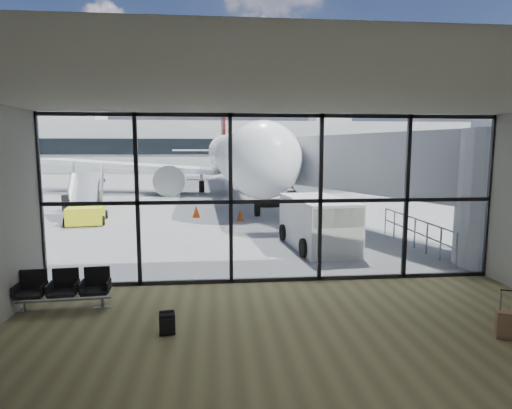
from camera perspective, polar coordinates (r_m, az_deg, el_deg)
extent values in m
plane|color=slate|center=(51.30, -3.64, 3.36)|extent=(220.00, 220.00, 0.00)
cube|color=brown|center=(8.15, 6.75, -18.63)|extent=(12.00, 8.00, 0.01)
cube|color=silver|center=(7.39, 7.29, 14.53)|extent=(12.00, 8.00, 0.02)
cube|color=#BABAB5|center=(3.77, 20.53, -13.62)|extent=(12.00, 0.02, 4.50)
cube|color=white|center=(11.34, 2.67, 0.67)|extent=(12.00, 0.04, 4.50)
cube|color=black|center=(11.80, 2.61, -9.95)|extent=(12.00, 0.12, 0.10)
cube|color=black|center=(11.35, 2.67, 0.42)|extent=(12.00, 0.12, 0.10)
cube|color=black|center=(11.30, 2.74, 11.77)|extent=(12.00, 0.12, 0.10)
cube|color=black|center=(12.07, -26.82, 0.28)|extent=(0.10, 0.12, 4.50)
cube|color=black|center=(11.41, -15.53, 0.45)|extent=(0.10, 0.12, 4.50)
cube|color=black|center=(11.24, -3.40, 0.60)|extent=(0.10, 0.12, 4.50)
cube|color=black|center=(11.57, 8.57, 0.73)|extent=(0.10, 0.12, 4.50)
cube|color=black|center=(12.37, 19.42, 0.82)|extent=(0.10, 0.12, 4.50)
cube|color=black|center=(13.56, 28.66, 0.87)|extent=(0.10, 0.12, 4.50)
cylinder|color=#999C9E|center=(15.07, 30.29, 0.76)|extent=(2.80, 2.80, 4.20)
cube|color=#999C9E|center=(20.12, 12.41, 5.57)|extent=(7.45, 14.81, 2.40)
cube|color=#999C9E|center=(26.39, 2.19, 6.12)|extent=(2.60, 2.20, 2.60)
cylinder|color=gray|center=(26.43, 0.45, 1.56)|extent=(0.20, 0.20, 1.80)
cylinder|color=gray|center=(26.64, 3.87, 1.59)|extent=(0.20, 0.20, 1.80)
cylinder|color=black|center=(26.59, 2.16, 0.19)|extent=(1.80, 0.56, 0.56)
cylinder|color=gray|center=(14.27, 25.11, -5.56)|extent=(0.06, 0.06, 1.10)
cylinder|color=gray|center=(15.04, 23.37, -4.84)|extent=(0.06, 0.06, 1.10)
cylinder|color=gray|center=(15.81, 21.81, -4.18)|extent=(0.06, 0.06, 1.10)
cylinder|color=gray|center=(16.60, 20.39, -3.59)|extent=(0.06, 0.06, 1.10)
cylinder|color=gray|center=(17.40, 19.11, -3.04)|extent=(0.06, 0.06, 1.10)
cylinder|color=gray|center=(18.21, 17.94, -2.55)|extent=(0.06, 0.06, 1.10)
cylinder|color=gray|center=(19.03, 16.87, -2.09)|extent=(0.06, 0.06, 1.10)
cylinder|color=gray|center=(16.51, 20.47, -1.78)|extent=(0.06, 5.40, 0.06)
cylinder|color=gray|center=(16.59, 20.40, -3.42)|extent=(0.06, 5.40, 0.06)
cube|color=beige|center=(73.17, -4.22, 7.68)|extent=(80.00, 12.00, 8.00)
cube|color=black|center=(67.07, -4.10, 7.71)|extent=(80.00, 0.20, 2.40)
cube|color=beige|center=(77.04, -23.57, 11.18)|extent=(10.00, 8.00, 3.00)
cube|color=beige|center=(75.93, 9.74, 11.36)|extent=(6.00, 6.00, 2.00)
cylinder|color=#382619|center=(91.20, -29.77, 5.12)|extent=(0.50, 0.50, 3.06)
sphere|color=black|center=(91.20, -29.92, 7.46)|extent=(5.61, 5.61, 5.61)
cylinder|color=#382619|center=(88.91, -26.24, 5.41)|extent=(0.50, 0.50, 3.42)
sphere|color=black|center=(88.92, -26.39, 8.10)|extent=(6.27, 6.27, 6.27)
cylinder|color=#382619|center=(86.98, -22.51, 5.34)|extent=(0.50, 0.50, 2.70)
sphere|color=black|center=(86.96, -22.62, 7.52)|extent=(4.95, 4.95, 4.95)
cylinder|color=#382619|center=(85.41, -18.65, 5.61)|extent=(0.50, 0.50, 3.06)
sphere|color=black|center=(85.41, -18.75, 8.12)|extent=(5.61, 5.61, 5.61)
cylinder|color=#382619|center=(84.25, -14.66, 5.86)|extent=(0.50, 0.50, 3.42)
sphere|color=black|center=(84.26, -14.75, 8.70)|extent=(6.27, 6.27, 6.27)
cube|color=gray|center=(10.69, -24.23, -11.53)|extent=(2.01, 0.23, 0.04)
cube|color=black|center=(10.83, -27.85, -10.54)|extent=(0.61, 0.57, 0.07)
cube|color=black|center=(10.99, -27.52, -8.96)|extent=(0.57, 0.11, 0.50)
cube|color=black|center=(10.63, -24.28, -10.64)|extent=(0.61, 0.57, 0.07)
cube|color=black|center=(10.80, -24.01, -9.04)|extent=(0.57, 0.11, 0.50)
cube|color=black|center=(10.49, -20.59, -10.71)|extent=(0.61, 0.57, 0.07)
cube|color=black|center=(10.66, -20.40, -9.08)|extent=(0.57, 0.11, 0.50)
cylinder|color=gray|center=(10.96, -28.46, -11.95)|extent=(0.05, 0.05, 0.23)
cylinder|color=gray|center=(10.55, -19.77, -12.21)|extent=(0.05, 0.05, 0.23)
cube|color=black|center=(8.77, -11.76, -15.35)|extent=(0.33, 0.23, 0.42)
cube|color=black|center=(8.67, -11.74, -15.63)|extent=(0.25, 0.09, 0.28)
cylinder|color=black|center=(8.78, -11.82, -13.86)|extent=(0.29, 0.11, 0.08)
cube|color=brown|center=(9.62, 30.37, -13.71)|extent=(0.40, 0.33, 0.52)
cube|color=brown|center=(9.51, 30.52, -13.95)|extent=(0.28, 0.15, 0.38)
cylinder|color=gray|center=(9.54, 29.84, -11.05)|extent=(0.02, 0.02, 0.43)
cylinder|color=gray|center=(9.59, 30.98, -11.04)|extent=(0.02, 0.02, 0.43)
cube|color=black|center=(9.51, 30.50, -9.84)|extent=(0.22, 0.12, 0.02)
cylinder|color=black|center=(9.77, 29.58, -14.88)|extent=(0.05, 0.06, 0.06)
cylinder|color=black|center=(9.81, 30.70, -14.86)|extent=(0.05, 0.06, 0.06)
cylinder|color=white|center=(35.87, -2.72, 6.55)|extent=(4.93, 30.76, 3.78)
sphere|color=white|center=(20.65, 0.93, 5.96)|extent=(3.78, 3.78, 3.78)
cone|color=white|center=(53.70, -4.36, 7.13)|extent=(4.01, 6.27, 3.78)
cube|color=black|center=(21.25, 0.68, 7.37)|extent=(2.29, 1.31, 0.51)
cube|color=white|center=(37.21, -16.34, 4.95)|extent=(15.69, 7.52, 1.21)
cylinder|color=black|center=(34.87, -11.30, 3.28)|extent=(2.27, 3.55, 2.14)
cube|color=white|center=(53.10, -7.88, 7.19)|extent=(5.85, 2.77, 0.18)
cube|color=white|center=(38.61, 10.16, 5.21)|extent=(15.58, 8.54, 1.21)
cylinder|color=black|center=(35.79, 5.96, 3.49)|extent=(2.27, 3.55, 2.14)
cube|color=white|center=(53.48, -0.80, 7.26)|extent=(5.90, 3.16, 0.18)
cube|color=#4D0B0B|center=(53.79, -4.39, 10.72)|extent=(0.45, 3.89, 6.13)
cylinder|color=gray|center=(22.85, 0.16, 0.18)|extent=(0.20, 0.20, 1.43)
cylinder|color=black|center=(22.89, 0.16, -0.70)|extent=(0.28, 0.72, 0.71)
cylinder|color=black|center=(36.38, -7.26, 2.40)|extent=(0.50, 1.00, 0.98)
cylinder|color=black|center=(36.86, 1.68, 2.52)|extent=(0.50, 1.00, 0.98)
cube|color=silver|center=(15.83, 8.16, -2.41)|extent=(2.20, 4.31, 1.81)
cube|color=black|center=(14.33, 10.20, -1.46)|extent=(1.81, 1.24, 0.63)
cylinder|color=black|center=(14.41, 6.47, -5.74)|extent=(0.29, 0.65, 0.63)
cylinder|color=black|center=(15.03, 13.09, -5.33)|extent=(0.29, 0.65, 0.63)
cylinder|color=black|center=(16.95, 3.73, -3.72)|extent=(0.29, 0.65, 0.63)
cylinder|color=black|center=(17.49, 9.48, -3.46)|extent=(0.29, 0.65, 0.63)
cube|color=black|center=(27.81, -22.05, 0.50)|extent=(1.63, 2.92, 0.93)
cube|color=black|center=(28.76, -21.23, 2.15)|extent=(1.39, 2.43, 0.96)
cylinder|color=black|center=(27.27, -24.04, -0.31)|extent=(0.24, 0.48, 0.46)
cylinder|color=black|center=(26.74, -21.53, -0.33)|extent=(0.24, 0.48, 0.46)
cylinder|color=black|center=(28.94, -22.47, 0.18)|extent=(0.24, 0.48, 0.46)
cylinder|color=black|center=(28.44, -20.08, 0.17)|extent=(0.24, 0.48, 0.46)
cube|color=yellow|center=(22.56, -21.64, -1.10)|extent=(2.07, 3.05, 0.80)
cube|color=gray|center=(23.23, -21.56, 2.00)|extent=(1.78, 2.49, 1.49)
cylinder|color=black|center=(21.72, -24.00, -2.15)|extent=(0.27, 0.47, 0.44)
cylinder|color=black|center=(21.53, -19.77, -2.02)|extent=(0.27, 0.47, 0.44)
cylinder|color=black|center=(23.68, -23.28, -1.37)|extent=(0.27, 0.47, 0.44)
cylinder|color=black|center=(23.51, -19.41, -1.25)|extent=(0.27, 0.47, 0.44)
cube|color=#FF490D|center=(22.89, -7.97, -1.64)|extent=(0.43, 0.43, 0.03)
cone|color=#FF490D|center=(22.85, -7.98, -0.91)|extent=(0.41, 0.41, 0.62)
cube|color=#D04A0A|center=(21.66, -2.11, -2.09)|extent=(0.38, 0.38, 0.03)
cone|color=#D04A0A|center=(21.62, -2.11, -1.43)|extent=(0.36, 0.36, 0.54)
cube|color=#CE550A|center=(26.60, 8.97, -0.41)|extent=(0.38, 0.38, 0.03)
cone|color=#CE550A|center=(26.56, 8.99, 0.14)|extent=(0.36, 0.36, 0.54)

